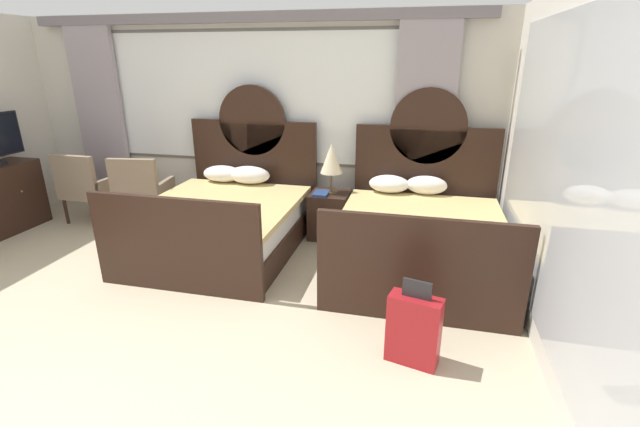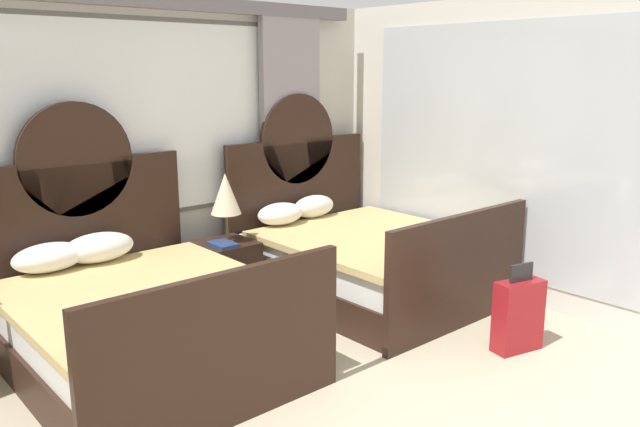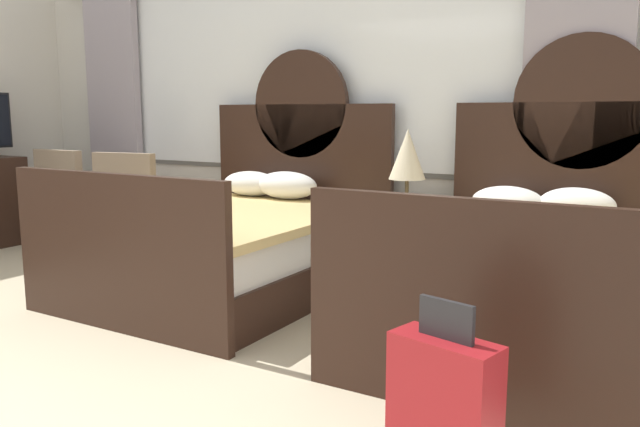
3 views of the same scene
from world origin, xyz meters
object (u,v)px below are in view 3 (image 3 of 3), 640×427
object	(u,v)px
bed_near_mirror	(543,282)
suitcase_on_floor	(443,413)
armchair_by_window_left	(138,202)
book_on_nightstand	(388,212)
armchair_by_window_centre	(76,196)
table_lamp_on_nightstand	(407,155)
nightstand_between_beds	(403,252)
bed_near_window	(231,241)

from	to	relation	value
bed_near_mirror	suitcase_on_floor	xyz separation A→B (m)	(-0.00, -1.64, -0.08)
armchair_by_window_left	suitcase_on_floor	distance (m)	4.14
book_on_nightstand	armchair_by_window_centre	distance (m)	3.25
table_lamp_on_nightstand	armchair_by_window_left	size ratio (longest dim) A/B	0.64
table_lamp_on_nightstand	nightstand_between_beds	bearing A→B (deg)	-175.92
table_lamp_on_nightstand	book_on_nightstand	xyz separation A→B (m)	(-0.10, -0.10, -0.41)
suitcase_on_floor	armchair_by_window_centre	bearing A→B (deg)	155.56
book_on_nightstand	armchair_by_window_centre	bearing A→B (deg)	-177.68
book_on_nightstand	nightstand_between_beds	bearing A→B (deg)	47.03
armchair_by_window_centre	suitcase_on_floor	size ratio (longest dim) A/B	1.42
table_lamp_on_nightstand	armchair_by_window_centre	xyz separation A→B (m)	(-3.35, -0.23, -0.49)
bed_near_mirror	book_on_nightstand	distance (m)	1.33
bed_near_window	bed_near_mirror	distance (m)	2.24
table_lamp_on_nightstand	book_on_nightstand	world-z (taller)	table_lamp_on_nightstand
bed_near_mirror	table_lamp_on_nightstand	world-z (taller)	bed_near_mirror
armchair_by_window_centre	bed_near_mirror	bearing A→B (deg)	-4.97
bed_near_mirror	suitcase_on_floor	distance (m)	1.64
bed_near_mirror	armchair_by_window_centre	size ratio (longest dim) A/B	2.20
bed_near_window	nightstand_between_beds	xyz separation A→B (m)	(1.13, 0.61, -0.08)
book_on_nightstand	armchair_by_window_left	distance (m)	2.41
nightstand_between_beds	armchair_by_window_centre	size ratio (longest dim) A/B	0.60
bed_near_window	book_on_nightstand	distance (m)	1.18
book_on_nightstand	suitcase_on_floor	distance (m)	2.49
bed_near_mirror	armchair_by_window_centre	bearing A→B (deg)	175.03
table_lamp_on_nightstand	bed_near_window	bearing A→B (deg)	-151.93
bed_near_window	armchair_by_window_centre	world-z (taller)	bed_near_window
armchair_by_window_left	suitcase_on_floor	size ratio (longest dim) A/B	1.42
bed_near_window	armchair_by_window_centre	bearing A→B (deg)	170.17
bed_near_window	bed_near_mirror	size ratio (longest dim) A/B	1.00
nightstand_between_beds	armchair_by_window_centre	distance (m)	3.35
book_on_nightstand	armchair_by_window_centre	size ratio (longest dim) A/B	0.27
table_lamp_on_nightstand	book_on_nightstand	size ratio (longest dim) A/B	2.37
armchair_by_window_left	suitcase_on_floor	world-z (taller)	armchair_by_window_left
nightstand_between_beds	table_lamp_on_nightstand	bearing A→B (deg)	4.08
nightstand_between_beds	book_on_nightstand	size ratio (longest dim) A/B	2.22
bed_near_window	armchair_by_window_left	world-z (taller)	bed_near_window
bed_near_window	table_lamp_on_nightstand	world-z (taller)	bed_near_window
nightstand_between_beds	suitcase_on_floor	world-z (taller)	suitcase_on_floor
table_lamp_on_nightstand	armchair_by_window_left	world-z (taller)	table_lamp_on_nightstand
armchair_by_window_centre	book_on_nightstand	bearing A→B (deg)	2.32
book_on_nightstand	armchair_by_window_centre	xyz separation A→B (m)	(-3.25, -0.13, -0.08)
bed_near_mirror	armchair_by_window_left	distance (m)	3.63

